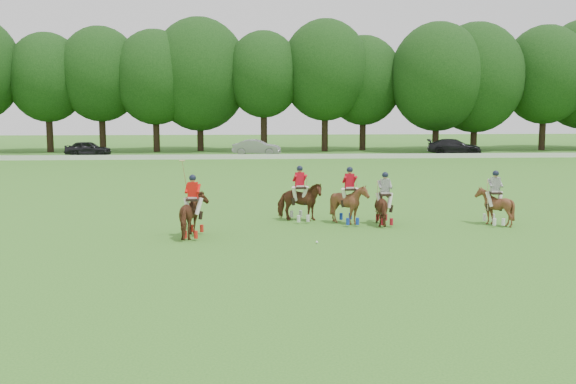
{
  "coord_description": "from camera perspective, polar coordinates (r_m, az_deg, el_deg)",
  "views": [
    {
      "loc": [
        -1.97,
        -21.61,
        4.86
      ],
      "look_at": [
        -0.28,
        4.2,
        1.4
      ],
      "focal_mm": 40.0,
      "sensor_mm": 36.0,
      "label": 1
    }
  ],
  "objects": [
    {
      "name": "car_left",
      "position": [
        66.09,
        -17.34,
        3.71
      ],
      "size": [
        4.47,
        1.97,
        1.5
      ],
      "primitive_type": "imported",
      "rotation": [
        0.0,
        0.0,
        1.53
      ],
      "color": "black",
      "rests_on": "ground"
    },
    {
      "name": "polo_red_a",
      "position": [
        24.16,
        -8.42,
        -2.01
      ],
      "size": [
        1.25,
        2.04,
        2.89
      ],
      "color": "#4E2314",
      "rests_on": "ground"
    },
    {
      "name": "boundary_rail",
      "position": [
        59.82,
        -1.84,
        3.17
      ],
      "size": [
        120.0,
        0.1,
        0.44
      ],
      "primitive_type": "cube",
      "color": "white",
      "rests_on": "ground"
    },
    {
      "name": "polo_red_c",
      "position": [
        26.7,
        5.47,
        -1.01
      ],
      "size": [
        1.47,
        1.63,
        2.39
      ],
      "color": "#4E2314",
      "rests_on": "ground"
    },
    {
      "name": "car_right",
      "position": [
        67.64,
        14.55,
        3.92
      ],
      "size": [
        5.77,
        3.33,
        1.57
      ],
      "primitive_type": "imported",
      "rotation": [
        0.0,
        0.0,
        1.35
      ],
      "color": "black",
      "rests_on": "ground"
    },
    {
      "name": "polo_stripe_b",
      "position": [
        27.75,
        17.87,
        -1.16
      ],
      "size": [
        1.26,
        1.41,
        2.25
      ],
      "color": "#4E2314",
      "rests_on": "ground"
    },
    {
      "name": "polo_ball",
      "position": [
        22.99,
        2.58,
        -4.48
      ],
      "size": [
        0.09,
        0.09,
        0.09
      ],
      "primitive_type": "sphere",
      "color": "white",
      "rests_on": "ground"
    },
    {
      "name": "polo_red_b",
      "position": [
        27.22,
        1.04,
        -0.83
      ],
      "size": [
        1.88,
        1.69,
        2.37
      ],
      "color": "#4E2314",
      "rests_on": "ground"
    },
    {
      "name": "tree_line",
      "position": [
        69.77,
        -1.93,
        10.38
      ],
      "size": [
        117.98,
        14.32,
        14.75
      ],
      "color": "black",
      "rests_on": "ground"
    },
    {
      "name": "car_mid",
      "position": [
        64.25,
        -2.81,
        3.97
      ],
      "size": [
        4.95,
        2.33,
        1.57
      ],
      "primitive_type": "imported",
      "rotation": [
        0.0,
        0.0,
        1.43
      ],
      "color": "gray",
      "rests_on": "ground"
    },
    {
      "name": "ground",
      "position": [
        22.24,
        1.44,
        -5.01
      ],
      "size": [
        180.0,
        180.0,
        0.0
      ],
      "primitive_type": "plane",
      "color": "#326F1F",
      "rests_on": "ground"
    },
    {
      "name": "polo_stripe_a",
      "position": [
        26.73,
        8.58,
        -1.25
      ],
      "size": [
        1.08,
        1.74,
        2.19
      ],
      "color": "#4E2314",
      "rests_on": "ground"
    }
  ]
}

